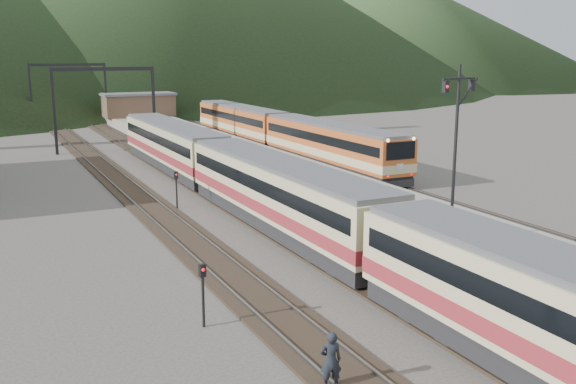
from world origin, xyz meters
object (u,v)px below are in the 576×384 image
signal_mast (456,137)px  second_train (279,133)px  worker (331,360)px  main_train (280,193)px

signal_mast → second_train: bearing=77.9°
signal_mast → worker: size_ratio=4.55×
main_train → worker: (-5.76, -15.49, -1.17)m
second_train → signal_mast: (-7.02, -32.76, 3.77)m
worker → second_train: bearing=-97.5°
signal_mast → worker: (-10.25, -7.22, -4.86)m
main_train → signal_mast: 10.11m
second_train → worker: second_train is taller
main_train → signal_mast: signal_mast is taller
signal_mast → worker: 13.45m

